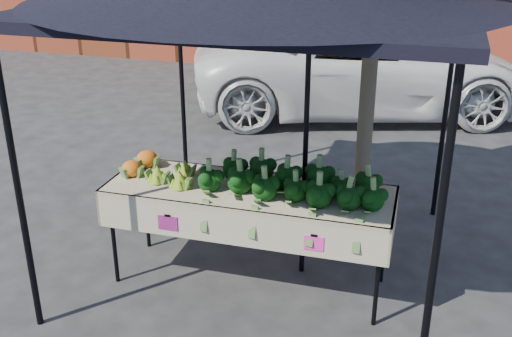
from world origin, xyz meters
TOP-DOWN VIEW (x-y plane):
  - ground at (0.00, 0.00)m, footprint 90.00×90.00m
  - table at (-0.12, 0.10)m, footprint 2.42×0.86m
  - canopy at (-0.07, 0.49)m, footprint 3.16×3.16m
  - broccoli_heap at (0.24, 0.13)m, footprint 1.53×0.56m
  - romanesco_cluster at (-0.79, 0.09)m, footprint 0.42×0.46m
  - cauliflower_pair at (-1.16, 0.17)m, footprint 0.22×0.42m
  - street_tree at (0.69, 0.98)m, footprint 2.07×2.07m

SIDE VIEW (x-z plane):
  - ground at x=0.00m, z-range 0.00..0.00m
  - table at x=-0.12m, z-range 0.00..0.90m
  - cauliflower_pair at x=-1.16m, z-range 0.90..1.07m
  - romanesco_cluster at x=-0.79m, z-range 0.90..1.09m
  - broccoli_heap at x=0.24m, z-range 0.90..1.15m
  - canopy at x=-0.07m, z-range 0.00..2.74m
  - street_tree at x=0.69m, z-range 0.00..4.07m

